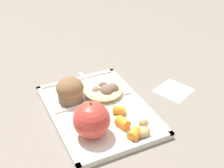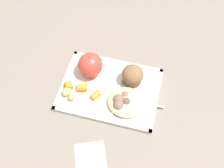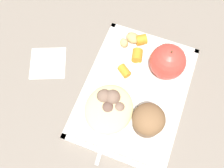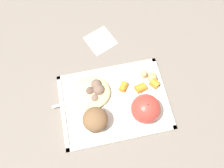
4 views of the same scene
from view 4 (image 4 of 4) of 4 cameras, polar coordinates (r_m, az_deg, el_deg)
ground at (r=0.71m, az=0.57°, el=-4.97°), size 6.00×6.00×0.00m
lunch_tray at (r=0.70m, az=0.59°, el=-4.82°), size 0.34×0.25×0.02m
green_apple at (r=0.65m, az=8.81°, el=-6.43°), size 0.09×0.09×0.09m
bran_muffin at (r=0.65m, az=-4.38°, el=-9.37°), size 0.07×0.07×0.07m
carrot_slice_large at (r=0.70m, az=7.46°, el=-1.03°), size 0.04×0.03×0.03m
carrot_slice_small at (r=0.72m, az=11.11°, el=0.12°), size 0.04×0.04×0.03m
carrot_slice_tilted at (r=0.70m, az=3.00°, el=-0.68°), size 0.04×0.04×0.02m
potato_chunk_golden at (r=0.72m, az=8.38°, el=2.59°), size 0.03×0.03×0.03m
potato_chunk_large at (r=0.73m, az=10.54°, el=1.67°), size 0.04×0.04×0.02m
egg_noodle_pile at (r=0.70m, az=-5.63°, el=-2.27°), size 0.13×0.11×0.02m
meatball_center at (r=0.69m, az=-4.49°, el=-3.77°), size 0.03×0.03×0.03m
meatball_side at (r=0.69m, az=-3.49°, el=-1.58°), size 0.04×0.04×0.04m
meatball_front at (r=0.70m, az=-5.70°, el=-2.00°), size 0.03×0.03×0.03m
meatball_back at (r=0.70m, az=-4.13°, el=-0.20°), size 0.04×0.04×0.04m
plastic_fork at (r=0.71m, az=-8.76°, el=-4.05°), size 0.15×0.03×0.00m
paper_napkin at (r=0.81m, az=-2.89°, el=11.34°), size 0.12×0.12×0.00m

